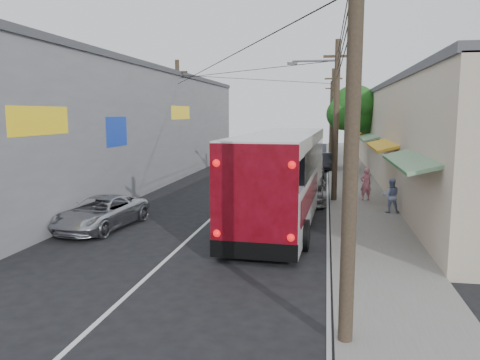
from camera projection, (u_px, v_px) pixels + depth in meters
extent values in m
plane|color=black|center=(134.00, 289.00, 11.93)|extent=(120.00, 120.00, 0.00)
cube|color=slate|center=(353.00, 182.00, 30.23)|extent=(3.00, 80.00, 0.12)
cube|color=beige|center=(422.00, 136.00, 30.96)|extent=(6.00, 40.00, 6.00)
cube|color=#4C4C51|center=(425.00, 88.00, 30.52)|extent=(6.20, 40.00, 0.30)
cube|color=#186D27|center=(413.00, 159.00, 15.98)|extent=(1.39, 6.00, 0.46)
cube|color=orange|center=(385.00, 144.00, 23.77)|extent=(1.39, 6.00, 0.46)
cube|color=#186D27|center=(371.00, 137.00, 31.56)|extent=(1.39, 6.00, 0.46)
cube|color=orange|center=(362.00, 132.00, 39.35)|extent=(1.39, 6.00, 0.46)
cube|color=#186D27|center=(356.00, 129.00, 47.14)|extent=(1.39, 6.00, 0.46)
cube|color=gray|center=(120.00, 128.00, 30.49)|extent=(7.00, 36.00, 7.00)
cube|color=#4C4C51|center=(118.00, 72.00, 29.98)|extent=(7.20, 36.00, 0.30)
cube|color=yellow|center=(39.00, 121.00, 16.14)|extent=(0.12, 3.50, 1.00)
cube|color=#1433A5|center=(116.00, 132.00, 22.06)|extent=(0.12, 2.20, 1.40)
cube|color=yellow|center=(180.00, 113.00, 31.67)|extent=(0.12, 4.00, 0.90)
cylinder|color=#473828|center=(352.00, 139.00, 8.49)|extent=(0.28, 0.28, 8.00)
cylinder|color=#473828|center=(336.00, 123.00, 23.09)|extent=(0.28, 0.28, 8.00)
cube|color=#473828|center=(338.00, 56.00, 22.64)|extent=(1.40, 0.12, 0.12)
cylinder|color=#473828|center=(332.00, 119.00, 37.70)|extent=(0.28, 0.28, 8.00)
cube|color=#473828|center=(334.00, 79.00, 37.24)|extent=(1.40, 0.12, 0.12)
cylinder|color=#473828|center=(331.00, 117.00, 52.30)|extent=(0.28, 0.28, 8.00)
cube|color=#473828|center=(332.00, 88.00, 51.85)|extent=(1.40, 0.12, 0.12)
cylinder|color=#473828|center=(178.00, 120.00, 31.77)|extent=(0.28, 0.28, 8.00)
cube|color=#473828|center=(177.00, 72.00, 31.32)|extent=(1.40, 0.12, 0.12)
cylinder|color=#59595E|center=(315.00, 61.00, 22.86)|extent=(2.20, 0.10, 0.10)
cube|color=#59595E|center=(292.00, 63.00, 23.08)|extent=(0.50, 0.18, 0.12)
cylinder|color=#3F2B19|center=(353.00, 146.00, 35.74)|extent=(0.44, 0.44, 4.00)
sphere|color=#195316|center=(355.00, 109.00, 35.35)|extent=(3.60, 3.60, 3.60)
sphere|color=#195316|center=(367.00, 117.00, 35.84)|extent=(2.60, 2.60, 2.60)
sphere|color=#195316|center=(342.00, 114.00, 35.18)|extent=(2.40, 2.40, 2.40)
sphere|color=#195316|center=(361.00, 103.00, 34.25)|extent=(2.20, 2.20, 2.20)
sphere|color=#195316|center=(350.00, 106.00, 36.25)|extent=(2.00, 2.00, 2.00)
cube|color=silver|center=(283.00, 191.00, 19.63)|extent=(3.15, 12.63, 1.98)
cube|color=black|center=(285.00, 156.00, 19.93)|extent=(3.08, 10.55, 1.04)
cube|color=silver|center=(283.00, 139.00, 19.32)|extent=(3.15, 12.63, 0.52)
cube|color=maroon|center=(254.00, 196.00, 13.44)|extent=(2.59, 0.20, 3.03)
cube|color=black|center=(253.00, 251.00, 13.67)|extent=(2.61, 0.22, 0.52)
sphere|color=red|center=(217.00, 233.00, 13.82)|extent=(0.23, 0.23, 0.23)
sphere|color=red|center=(291.00, 238.00, 13.33)|extent=(0.23, 0.23, 0.23)
sphere|color=red|center=(216.00, 163.00, 13.52)|extent=(0.23, 0.23, 0.23)
sphere|color=red|center=(292.00, 165.00, 13.04)|extent=(0.23, 0.23, 0.23)
cylinder|color=black|center=(226.00, 231.00, 15.79)|extent=(0.36, 1.06, 1.04)
cylinder|color=black|center=(304.00, 235.00, 15.21)|extent=(0.36, 1.06, 1.04)
cylinder|color=black|center=(265.00, 194.00, 23.04)|extent=(0.36, 1.06, 1.04)
cylinder|color=black|center=(318.00, 196.00, 22.46)|extent=(0.36, 1.06, 1.04)
cylinder|color=black|center=(270.00, 189.00, 24.55)|extent=(0.36, 1.06, 1.04)
cylinder|color=black|center=(320.00, 191.00, 23.98)|extent=(0.36, 1.06, 1.04)
imported|color=silver|center=(101.00, 213.00, 18.16)|extent=(2.58, 4.71, 1.25)
imported|color=gray|center=(306.00, 187.00, 23.92)|extent=(2.11, 5.04, 1.45)
imported|color=#26272B|center=(311.00, 171.00, 30.62)|extent=(1.85, 4.29, 1.44)
imported|color=black|center=(324.00, 161.00, 37.30)|extent=(1.44, 4.00, 1.31)
imported|color=#D57189|center=(366.00, 184.00, 23.46)|extent=(0.69, 0.56, 1.63)
imported|color=#8FA1D1|center=(391.00, 196.00, 20.46)|extent=(0.76, 0.60, 1.53)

